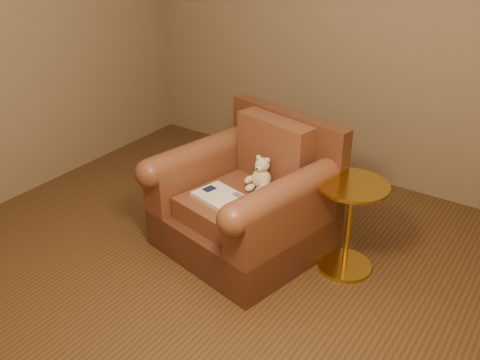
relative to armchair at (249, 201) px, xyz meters
The scene contains 6 objects.
floor 0.65m from the armchair, 88.94° to the right, with size 4.00×4.00×0.00m, color #50351B.
room 1.47m from the armchair, 88.94° to the right, with size 4.02×4.02×2.71m.
armchair is the anchor object (origin of this frame).
teddy_bear 0.19m from the armchair, 59.97° to the left, with size 0.17×0.19×0.24m.
guidebook 0.24m from the armchair, 106.12° to the right, with size 0.45×0.33×0.03m.
side_table 0.70m from the armchair, 10.41° to the left, with size 0.46×0.46×0.64m.
Camera 1 is at (1.75, -2.13, 2.20)m, focal length 40.00 mm.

